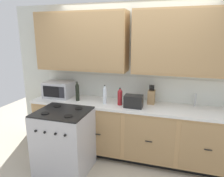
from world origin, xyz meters
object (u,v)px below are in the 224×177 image
object	(u,v)px
bottle_red	(120,97)
toaster	(134,101)
knife_block	(151,97)
bottle_dark	(77,91)
stove_range	(64,141)
bottle_clear	(105,95)
microwave	(59,89)

from	to	relation	value
bottle_red	toaster	bearing A→B (deg)	-12.02
knife_block	bottle_dark	bearing A→B (deg)	-170.67
bottle_dark	stove_range	bearing A→B (deg)	-86.14
knife_block	bottle_clear	distance (m)	0.75
bottle_red	microwave	bearing A→B (deg)	174.13
toaster	bottle_dark	distance (m)	0.98
toaster	bottle_red	size ratio (longest dim) A/B	1.00
stove_range	bottle_dark	xyz separation A→B (m)	(-0.04, 0.58, 0.61)
toaster	bottle_clear	distance (m)	0.48
bottle_dark	toaster	bearing A→B (deg)	-3.63
toaster	bottle_red	world-z (taller)	bottle_red
microwave	bottle_clear	size ratio (longest dim) A/B	1.53
stove_range	bottle_red	world-z (taller)	bottle_red
bottle_dark	microwave	bearing A→B (deg)	165.76
knife_block	toaster	bearing A→B (deg)	-132.59
stove_range	knife_block	world-z (taller)	knife_block
knife_block	stove_range	bearing A→B (deg)	-146.55
stove_range	bottle_clear	xyz separation A→B (m)	(0.46, 0.55, 0.60)
stove_range	bottle_clear	world-z (taller)	bottle_clear
knife_block	microwave	bearing A→B (deg)	-176.76
microwave	bottle_clear	xyz separation A→B (m)	(0.92, -0.14, 0.01)
toaster	bottle_dark	world-z (taller)	bottle_dark
microwave	bottle_clear	bearing A→B (deg)	-8.41
bottle_dark	bottle_clear	bearing A→B (deg)	-3.33
toaster	bottle_dark	size ratio (longest dim) A/B	0.85
bottle_clear	stove_range	bearing A→B (deg)	-129.89
stove_range	toaster	world-z (taller)	toaster
bottle_clear	bottle_red	bearing A→B (deg)	3.63
microwave	toaster	bearing A→B (deg)	-6.89
stove_range	toaster	xyz separation A→B (m)	(0.93, 0.51, 0.55)
microwave	bottle_dark	xyz separation A→B (m)	(0.42, -0.11, 0.02)
stove_range	bottle_red	bearing A→B (deg)	38.60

